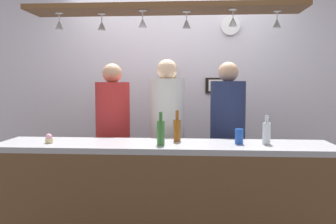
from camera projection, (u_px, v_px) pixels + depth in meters
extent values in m
cube|color=silver|center=(174.00, 96.00, 4.37)|extent=(4.40, 0.06, 2.60)
cube|color=#99999E|center=(164.00, 146.00, 2.95)|extent=(2.70, 0.55, 0.04)
cube|color=brown|center=(161.00, 216.00, 2.74)|extent=(2.65, 0.04, 0.93)
cube|color=brown|center=(164.00, 9.00, 2.92)|extent=(2.20, 0.36, 0.04)
cylinder|color=silver|center=(59.00, 13.00, 2.98)|extent=(0.06, 0.06, 0.00)
cylinder|color=silver|center=(59.00, 17.00, 2.98)|extent=(0.01, 0.01, 0.06)
cone|color=silver|center=(59.00, 25.00, 2.98)|extent=(0.07, 0.07, 0.08)
cylinder|color=silver|center=(102.00, 14.00, 3.01)|extent=(0.06, 0.06, 0.00)
cylinder|color=silver|center=(102.00, 17.00, 3.01)|extent=(0.01, 0.01, 0.06)
cone|color=silver|center=(102.00, 25.00, 3.02)|extent=(0.07, 0.07, 0.08)
cylinder|color=silver|center=(143.00, 11.00, 2.87)|extent=(0.06, 0.06, 0.00)
cylinder|color=silver|center=(143.00, 14.00, 2.88)|extent=(0.01, 0.01, 0.06)
cone|color=silver|center=(143.00, 23.00, 2.88)|extent=(0.07, 0.07, 0.08)
cylinder|color=silver|center=(187.00, 12.00, 2.91)|extent=(0.06, 0.06, 0.00)
cylinder|color=silver|center=(187.00, 15.00, 2.92)|extent=(0.01, 0.01, 0.06)
cone|color=silver|center=(186.00, 24.00, 2.92)|extent=(0.07, 0.07, 0.08)
cylinder|color=silver|center=(233.00, 10.00, 2.82)|extent=(0.06, 0.06, 0.00)
cylinder|color=silver|center=(233.00, 13.00, 2.82)|extent=(0.01, 0.01, 0.06)
cone|color=silver|center=(233.00, 22.00, 2.83)|extent=(0.07, 0.07, 0.08)
cylinder|color=silver|center=(277.00, 11.00, 2.90)|extent=(0.06, 0.06, 0.00)
cylinder|color=silver|center=(277.00, 15.00, 2.90)|extent=(0.01, 0.01, 0.06)
cone|color=silver|center=(277.00, 23.00, 2.90)|extent=(0.07, 0.07, 0.08)
cube|color=#2D334C|center=(114.00, 188.00, 3.71)|extent=(0.17, 0.18, 0.78)
cylinder|color=red|center=(113.00, 116.00, 3.65)|extent=(0.34, 0.34, 0.68)
sphere|color=tan|center=(112.00, 73.00, 3.62)|extent=(0.19, 0.19, 0.19)
cube|color=#2D334C|center=(167.00, 188.00, 3.67)|extent=(0.17, 0.18, 0.80)
cylinder|color=white|center=(167.00, 114.00, 3.61)|extent=(0.34, 0.34, 0.70)
sphere|color=beige|center=(167.00, 70.00, 3.58)|extent=(0.20, 0.20, 0.20)
cube|color=#2D334C|center=(227.00, 190.00, 3.63)|extent=(0.17, 0.18, 0.79)
cylinder|color=navy|center=(228.00, 116.00, 3.57)|extent=(0.34, 0.34, 0.69)
sphere|color=tan|center=(228.00, 72.00, 3.53)|extent=(0.20, 0.20, 0.20)
cylinder|color=silver|center=(266.00, 133.00, 2.90)|extent=(0.06, 0.06, 0.17)
cylinder|color=silver|center=(267.00, 119.00, 2.89)|extent=(0.03, 0.03, 0.06)
cylinder|color=brown|center=(177.00, 131.00, 3.04)|extent=(0.06, 0.06, 0.18)
cylinder|color=brown|center=(177.00, 115.00, 3.03)|extent=(0.03, 0.03, 0.08)
cylinder|color=#336B2D|center=(161.00, 133.00, 2.86)|extent=(0.06, 0.06, 0.19)
cylinder|color=#336B2D|center=(161.00, 116.00, 2.85)|extent=(0.03, 0.03, 0.07)
cylinder|color=#1E4CB2|center=(239.00, 136.00, 2.90)|extent=(0.07, 0.07, 0.12)
cylinder|color=beige|center=(49.00, 141.00, 2.95)|extent=(0.06, 0.06, 0.04)
sphere|color=pink|center=(49.00, 137.00, 2.95)|extent=(0.05, 0.05, 0.05)
cube|color=black|center=(218.00, 85.00, 4.28)|extent=(0.30, 0.02, 0.18)
cube|color=white|center=(218.00, 85.00, 4.27)|extent=(0.23, 0.01, 0.14)
cube|color=#B29338|center=(168.00, 74.00, 4.31)|extent=(0.18, 0.02, 0.26)
cube|color=white|center=(168.00, 74.00, 4.30)|extent=(0.14, 0.01, 0.20)
cylinder|color=white|center=(230.00, 25.00, 4.21)|extent=(0.22, 0.03, 0.22)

